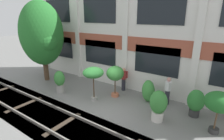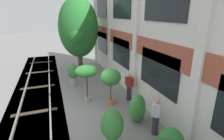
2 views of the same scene
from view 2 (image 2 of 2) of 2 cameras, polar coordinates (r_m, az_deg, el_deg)
The scene contains 11 objects.
ground_plane at distance 9.42m, azimuth -9.98°, elevation -11.59°, with size 80.00×80.00×0.00m, color slate.
apartment_facade at distance 9.33m, azimuth 9.35°, elevation 11.08°, with size 17.27×0.64×7.05m.
rail_tracks at distance 9.48m, azimuth -23.85°, elevation -13.75°, with size 24.91×2.80×0.43m.
broadleaf_tree at distance 14.15m, azimuth -10.87°, elevation 13.01°, with size 3.21×3.06×5.85m.
potted_plant_stone_basin at distance 6.37m, azimuth 0.02°, elevation -18.32°, with size 0.82×0.82×1.53m.
potted_plant_low_pan at distance 8.97m, azimuth -0.42°, elevation -2.68°, with size 1.06×1.06×1.94m.
potted_plant_glazed_jar at distance 11.87m, azimuth -12.63°, elevation -1.15°, with size 0.67×0.67×1.46m.
potted_plant_tall_urn at distance 9.33m, azimuth -8.37°, elevation -0.67°, with size 1.20×1.20×2.01m.
resident_by_doorway at distance 7.20m, azimuth 14.20°, elevation -14.11°, with size 0.34×0.51×1.59m.
resident_watching_tracks at distance 9.62m, azimuth 5.65°, elevation -5.23°, with size 0.45×0.35×1.55m.
topiary_hedge at distance 7.93m, azimuth 8.28°, elevation -12.26°, with size 0.94×0.70×1.28m, color #388438.
Camera 2 is at (8.13, -1.17, 4.62)m, focal length 28.00 mm.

